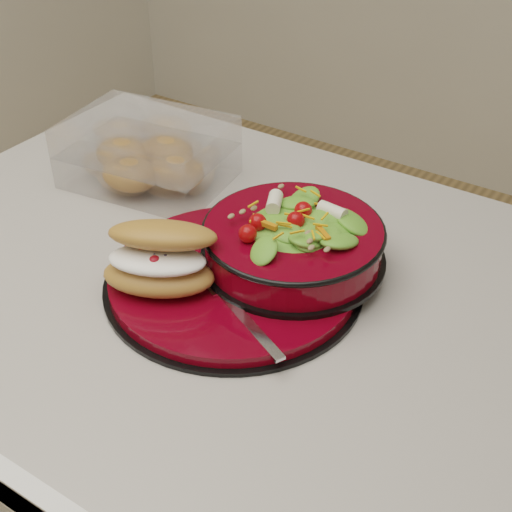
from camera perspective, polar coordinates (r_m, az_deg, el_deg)
The scene contains 5 objects.
dinner_plate at distance 0.89m, azimuth -1.78°, elevation -1.82°, with size 0.32×0.32×0.02m.
salad_bowl at distance 0.88m, azimuth 3.00°, elevation 1.57°, with size 0.23×0.23×0.10m.
croissant at distance 0.84m, azimuth -7.63°, elevation -0.23°, with size 0.15×0.14×0.08m.
fork at distance 0.82m, azimuth -1.49°, elevation -4.44°, with size 0.16×0.09×0.00m.
pastry_box at distance 1.10m, azimuth -8.62°, elevation 8.01°, with size 0.25×0.20×0.09m.
Camera 1 is at (0.31, -0.58, 1.45)m, focal length 50.00 mm.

